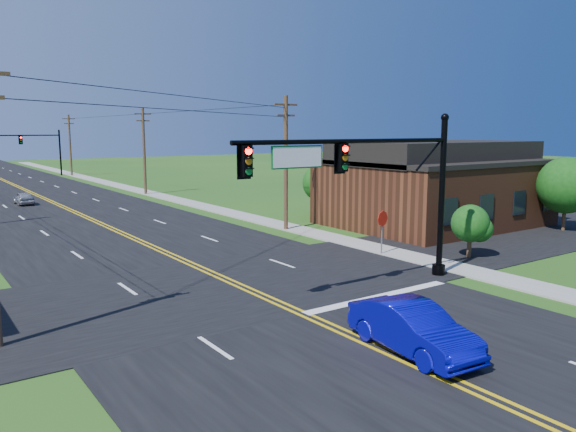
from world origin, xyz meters
TOP-DOWN VIEW (x-y plane):
  - ground at (0.00, 0.00)m, footprint 260.00×260.00m
  - road_main at (0.00, 50.00)m, footprint 16.00×220.00m
  - road_cross at (0.00, 12.00)m, footprint 70.00×10.00m
  - sidewalk at (10.50, 40.00)m, footprint 2.00×160.00m
  - signal_mast_main at (4.34, 8.00)m, footprint 11.30×0.60m
  - signal_mast_far at (4.44, 80.00)m, footprint 10.98×0.60m
  - brick_building at (20.00, 18.00)m, footprint 14.20×11.20m
  - utility_pole_right_a at (9.80, 22.00)m, footprint 1.80×0.28m
  - utility_pole_right_b at (9.80, 48.00)m, footprint 1.80×0.28m
  - utility_pole_right_c at (9.80, 78.00)m, footprint 1.80×0.28m
  - tree_right_front at (25.00, 11.00)m, footprint 3.80×3.80m
  - tree_right_back at (16.00, 26.00)m, footprint 3.00×3.00m
  - shrub_corner at (13.00, 9.50)m, footprint 2.00×2.00m
  - blue_car at (0.79, 2.26)m, footprint 2.04×4.74m
  - distant_car at (-2.33, 46.40)m, footprint 1.38×3.42m
  - stop_sign at (9.69, 12.68)m, footprint 0.86×0.19m

SIDE VIEW (x-z plane):
  - ground at x=0.00m, z-range 0.00..0.00m
  - road_main at x=0.00m, z-range 0.00..0.04m
  - road_cross at x=0.00m, z-range 0.00..0.04m
  - sidewalk at x=10.50m, z-range 0.00..0.08m
  - distant_car at x=-2.33m, z-range 0.00..1.17m
  - blue_car at x=0.79m, z-range 0.00..1.52m
  - stop_sign at x=9.69m, z-range 0.54..2.98m
  - shrub_corner at x=13.00m, z-range 0.42..3.28m
  - brick_building at x=20.00m, z-range 0.00..4.70m
  - tree_right_back at x=16.00m, z-range 0.55..4.65m
  - tree_right_front at x=25.00m, z-range 0.60..5.60m
  - signal_mast_far at x=4.44m, z-range 0.81..8.29m
  - utility_pole_right_a at x=9.80m, z-range 0.22..9.22m
  - utility_pole_right_b at x=9.80m, z-range 0.22..9.22m
  - utility_pole_right_c at x=9.80m, z-range 0.22..9.22m
  - signal_mast_main at x=4.34m, z-range 1.01..8.49m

